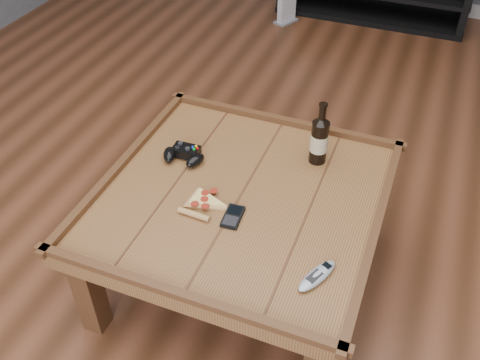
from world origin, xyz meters
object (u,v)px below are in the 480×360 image
(smartphone, at_px, (233,217))
(coffee_table, at_px, (241,206))
(remote_control, at_px, (317,276))
(pizza_slice, at_px, (203,203))
(game_console, at_px, (287,9))
(beer_bottle, at_px, (319,139))
(game_controller, at_px, (184,155))

(smartphone, bearing_deg, coffee_table, 93.44)
(smartphone, xyz_separation_m, remote_control, (0.34, -0.15, 0.00))
(coffee_table, xyz_separation_m, smartphone, (0.02, -0.12, 0.07))
(coffee_table, distance_m, pizza_slice, 0.16)
(coffee_table, xyz_separation_m, pizza_slice, (-0.11, -0.10, 0.07))
(coffee_table, height_order, pizza_slice, coffee_table)
(smartphone, height_order, remote_control, remote_control)
(pizza_slice, height_order, game_console, pizza_slice)
(game_console, bearing_deg, coffee_table, -52.47)
(game_console, bearing_deg, smartphone, -52.73)
(coffee_table, xyz_separation_m, remote_control, (0.35, -0.27, 0.07))
(coffee_table, bearing_deg, remote_control, -37.10)
(pizza_slice, relative_size, remote_control, 1.28)
(remote_control, bearing_deg, beer_bottle, 129.41)
(remote_control, xyz_separation_m, game_console, (-0.92, 2.66, -0.36))
(pizza_slice, relative_size, smartphone, 1.92)
(beer_bottle, height_order, game_controller, beer_bottle)
(beer_bottle, relative_size, game_console, 1.16)
(beer_bottle, relative_size, remote_control, 1.50)
(game_controller, distance_m, pizza_slice, 0.27)
(pizza_slice, bearing_deg, remote_control, -17.37)
(beer_bottle, height_order, remote_control, beer_bottle)
(remote_control, bearing_deg, game_controller, 173.47)
(game_controller, bearing_deg, smartphone, -39.60)
(game_controller, height_order, pizza_slice, game_controller)
(remote_control, height_order, game_console, remote_control)
(beer_bottle, bearing_deg, remote_control, -74.74)
(game_controller, bearing_deg, game_console, 95.29)
(coffee_table, height_order, game_console, coffee_table)
(game_controller, bearing_deg, beer_bottle, 18.86)
(game_controller, height_order, smartphone, game_controller)
(smartphone, bearing_deg, game_console, 98.57)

